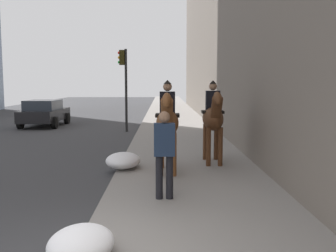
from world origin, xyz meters
TOP-DOWN VIEW (x-y plane):
  - mounted_horse_near at (4.96, -1.31)m, footprint 2.15×0.61m
  - mounted_horse_far at (6.09, -2.59)m, footprint 2.15×0.60m
  - pedestrian_greeting at (2.74, -1.23)m, footprint 0.27×0.41m
  - car_near_lane at (16.51, 5.22)m, footprint 3.95×2.04m
  - traffic_light_near_curb at (14.12, 0.64)m, footprint 0.20×0.44m
  - snow_pile_near at (0.18, -0.15)m, footprint 1.10×0.84m
  - snow_pile_far at (5.49, -0.15)m, footprint 1.18×0.91m

SIDE VIEW (x-z plane):
  - snow_pile_near at x=0.18m, z-range 0.12..0.50m
  - snow_pile_far at x=5.49m, z-range 0.12..0.53m
  - car_near_lane at x=16.51m, z-range 0.03..1.47m
  - pedestrian_greeting at x=2.74m, z-range 0.25..1.95m
  - mounted_horse_far at x=6.09m, z-range 0.25..2.56m
  - mounted_horse_near at x=4.96m, z-range 0.25..2.56m
  - traffic_light_near_curb at x=14.12m, z-range 0.67..4.62m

